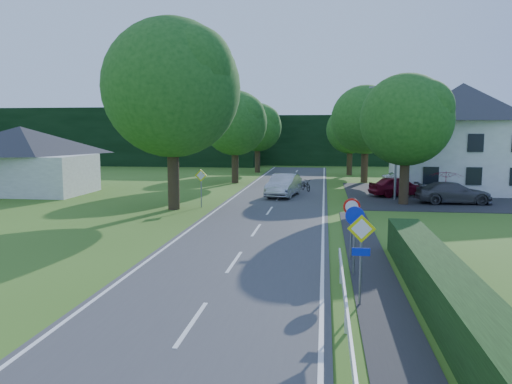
# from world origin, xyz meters

# --- Properties ---
(road) EXTENTS (7.00, 80.00, 0.04)m
(road) POSITION_xyz_m (0.00, 20.00, 0.02)
(road) COLOR #3E3E41
(road) RESTS_ON ground
(parking_pad) EXTENTS (14.00, 16.00, 0.04)m
(parking_pad) POSITION_xyz_m (12.00, 33.00, 0.02)
(parking_pad) COLOR #27272A
(parking_pad) RESTS_ON ground
(line_edge_left) EXTENTS (0.12, 80.00, 0.01)m
(line_edge_left) POSITION_xyz_m (-3.25, 20.00, 0.04)
(line_edge_left) COLOR white
(line_edge_left) RESTS_ON road
(line_edge_right) EXTENTS (0.12, 80.00, 0.01)m
(line_edge_right) POSITION_xyz_m (3.25, 20.00, 0.04)
(line_edge_right) COLOR white
(line_edge_right) RESTS_ON road
(line_centre) EXTENTS (0.12, 80.00, 0.01)m
(line_centre) POSITION_xyz_m (0.00, 20.00, 0.04)
(line_centre) COLOR white
(line_centre) RESTS_ON road
(tree_main) EXTENTS (9.40, 9.40, 11.64)m
(tree_main) POSITION_xyz_m (-6.00, 24.00, 5.82)
(tree_main) COLOR #1C4F17
(tree_main) RESTS_ON ground
(tree_left_far) EXTENTS (7.00, 7.00, 8.58)m
(tree_left_far) POSITION_xyz_m (-5.00, 40.00, 4.29)
(tree_left_far) COLOR #1C4F17
(tree_left_far) RESTS_ON ground
(tree_right_far) EXTENTS (7.40, 7.40, 9.09)m
(tree_right_far) POSITION_xyz_m (7.00, 42.00, 4.54)
(tree_right_far) COLOR #1C4F17
(tree_right_far) RESTS_ON ground
(tree_left_back) EXTENTS (6.60, 6.60, 8.07)m
(tree_left_back) POSITION_xyz_m (-4.50, 52.00, 4.04)
(tree_left_back) COLOR #1C4F17
(tree_left_back) RESTS_ON ground
(tree_right_back) EXTENTS (6.20, 6.20, 7.56)m
(tree_right_back) POSITION_xyz_m (6.00, 50.00, 3.78)
(tree_right_back) COLOR #1C4F17
(tree_right_back) RESTS_ON ground
(tree_right_mid) EXTENTS (7.00, 7.00, 8.58)m
(tree_right_mid) POSITION_xyz_m (8.50, 28.00, 4.29)
(tree_right_mid) COLOR #1C4F17
(tree_right_mid) RESTS_ON ground
(treeline_left) EXTENTS (44.00, 6.00, 8.00)m
(treeline_left) POSITION_xyz_m (-28.00, 62.00, 4.00)
(treeline_left) COLOR black
(treeline_left) RESTS_ON ground
(treeline_right) EXTENTS (30.00, 5.00, 7.00)m
(treeline_right) POSITION_xyz_m (8.00, 66.00, 3.50)
(treeline_right) COLOR black
(treeline_right) RESTS_ON ground
(bungalow_left) EXTENTS (11.00, 6.50, 5.20)m
(bungalow_left) POSITION_xyz_m (-20.00, 30.00, 2.71)
(bungalow_left) COLOR #B5B5B0
(bungalow_left) RESTS_ON ground
(house_white) EXTENTS (10.60, 8.40, 8.60)m
(house_white) POSITION_xyz_m (14.00, 36.00, 4.41)
(house_white) COLOR silver
(house_white) RESTS_ON ground
(streetlight) EXTENTS (2.03, 0.18, 8.00)m
(streetlight) POSITION_xyz_m (8.06, 30.00, 4.46)
(streetlight) COLOR gray
(streetlight) RESTS_ON ground
(sign_priority_right) EXTENTS (0.78, 0.09, 2.59)m
(sign_priority_right) POSITION_xyz_m (4.30, 7.98, 1.80)
(sign_priority_right) COLOR gray
(sign_priority_right) RESTS_ON ground
(sign_roundabout) EXTENTS (0.64, 0.08, 2.37)m
(sign_roundabout) POSITION_xyz_m (4.30, 10.98, 1.67)
(sign_roundabout) COLOR gray
(sign_roundabout) RESTS_ON ground
(sign_speed_limit) EXTENTS (0.64, 0.11, 2.37)m
(sign_speed_limit) POSITION_xyz_m (4.30, 12.97, 1.77)
(sign_speed_limit) COLOR gray
(sign_speed_limit) RESTS_ON ground
(sign_priority_left) EXTENTS (0.78, 0.09, 2.44)m
(sign_priority_left) POSITION_xyz_m (-4.50, 24.98, 1.72)
(sign_priority_left) COLOR gray
(sign_priority_left) RESTS_ON ground
(moving_car) EXTENTS (2.46, 5.18, 1.64)m
(moving_car) POSITION_xyz_m (0.30, 30.77, 0.86)
(moving_car) COLOR #B6B6BB
(moving_car) RESTS_ON road
(motorcycle) EXTENTS (1.31, 1.94, 0.96)m
(motorcycle) POSITION_xyz_m (1.80, 34.38, 0.52)
(motorcycle) COLOR black
(motorcycle) RESTS_ON road
(parked_car_red) EXTENTS (4.66, 3.11, 1.48)m
(parked_car_red) POSITION_xyz_m (8.74, 32.03, 0.78)
(parked_car_red) COLOR maroon
(parked_car_red) RESTS_ON parking_pad
(parked_car_silver_a) EXTENTS (4.73, 2.01, 1.52)m
(parked_car_silver_a) POSITION_xyz_m (10.45, 37.00, 0.80)
(parked_car_silver_a) COLOR silver
(parked_car_silver_a) RESTS_ON parking_pad
(parked_car_grey) EXTENTS (4.99, 2.23, 1.42)m
(parked_car_grey) POSITION_xyz_m (11.85, 28.75, 0.75)
(parked_car_grey) COLOR #49484D
(parked_car_grey) RESTS_ON parking_pad
(parasol) EXTENTS (2.44, 2.48, 2.07)m
(parasol) POSITION_xyz_m (11.69, 30.28, 1.07)
(parasol) COLOR #A50D28
(parasol) RESTS_ON parking_pad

